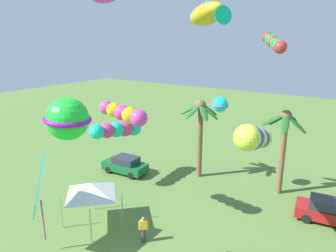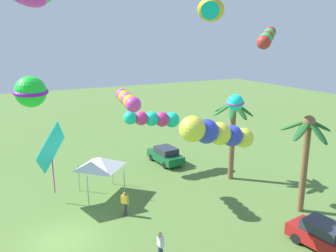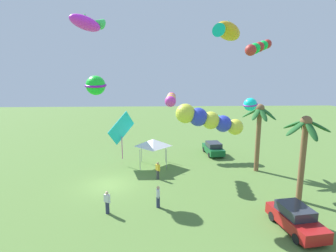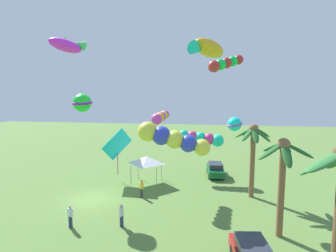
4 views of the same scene
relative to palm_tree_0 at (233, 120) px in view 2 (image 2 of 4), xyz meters
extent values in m
plane|color=#567A38|center=(2.89, -13.92, -4.90)|extent=(120.00, 120.00, 0.00)
cylinder|color=brown|center=(0.02, -0.01, -1.80)|extent=(0.44, 0.44, 6.19)
ellipsoid|color=#236028|center=(0.77, 0.02, 0.83)|extent=(1.66, 0.59, 1.32)
ellipsoid|color=#236028|center=(0.46, 0.61, 0.85)|extent=(1.40, 1.66, 1.29)
ellipsoid|color=#236028|center=(-0.31, 0.74, 0.94)|extent=(1.18, 1.82, 1.13)
ellipsoid|color=#236028|center=(-0.71, 0.40, 0.98)|extent=(1.81, 1.34, 1.06)
ellipsoid|color=#236028|center=(-0.72, -0.36, 0.92)|extent=(1.80, 1.21, 1.16)
ellipsoid|color=#236028|center=(-0.25, -0.76, 0.88)|extent=(1.07, 1.78, 1.23)
ellipsoid|color=#236028|center=(0.58, -0.55, 0.87)|extent=(1.58, 1.55, 1.26)
sphere|color=brown|center=(0.02, -0.01, 1.29)|extent=(0.84, 0.84, 0.84)
cylinder|color=brown|center=(6.50, 0.73, -1.88)|extent=(0.42, 0.42, 6.04)
ellipsoid|color=#1E5623|center=(7.23, 0.73, 0.64)|extent=(1.61, 0.54, 1.39)
ellipsoid|color=#1E5623|center=(6.66, 1.57, 0.83)|extent=(0.88, 1.87, 1.05)
ellipsoid|color=#1E5623|center=(5.83, 1.09, 0.67)|extent=(1.70, 1.25, 1.34)
ellipsoid|color=#1E5623|center=(5.77, 0.30, 0.81)|extent=(1.81, 1.37, 1.08)
ellipsoid|color=#1E5623|center=(6.66, -0.04, 0.71)|extent=(0.88, 1.77, 1.26)
sphere|color=brown|center=(6.50, 0.73, 1.14)|extent=(0.80, 0.80, 0.80)
cube|color=#A51919|center=(10.19, -1.51, -4.30)|extent=(4.09, 2.19, 0.70)
cube|color=#282D38|center=(10.04, -1.53, -3.67)|extent=(2.20, 1.75, 0.56)
cylinder|color=black|center=(8.89, -0.89, -4.60)|extent=(0.62, 0.26, 0.60)
cylinder|color=black|center=(9.09, -2.44, -4.60)|extent=(0.62, 0.26, 0.60)
cube|color=#145B2D|center=(-5.63, -3.07, -4.30)|extent=(4.02, 2.01, 0.70)
cube|color=#282D38|center=(-5.48, -3.06, -3.67)|extent=(2.14, 1.65, 0.56)
cylinder|color=black|center=(-6.77, -3.95, -4.60)|extent=(0.61, 0.23, 0.60)
cylinder|color=black|center=(-6.90, -2.39, -4.60)|extent=(0.61, 0.23, 0.60)
cylinder|color=black|center=(-4.36, -3.75, -4.60)|extent=(0.61, 0.23, 0.60)
cylinder|color=black|center=(-4.49, -2.19, -4.60)|extent=(0.61, 0.23, 0.60)
cube|color=silver|center=(6.96, -9.75, -3.79)|extent=(0.38, 0.24, 0.54)
sphere|color=tan|center=(6.96, -9.75, -3.41)|extent=(0.21, 0.21, 0.21)
cylinder|color=silver|center=(6.73, -9.76, -3.84)|extent=(0.09, 0.09, 0.52)
cylinder|color=silver|center=(7.19, -9.75, -3.84)|extent=(0.09, 0.09, 0.52)
cylinder|color=#38383D|center=(1.76, -9.73, -4.48)|extent=(0.26, 0.26, 0.84)
cube|color=yellow|center=(1.76, -9.73, -3.79)|extent=(0.44, 0.42, 0.54)
sphere|color=#A37556|center=(1.76, -9.73, -3.41)|extent=(0.21, 0.21, 0.21)
cylinder|color=yellow|center=(1.93, -9.58, -3.84)|extent=(0.09, 0.09, 0.52)
cylinder|color=yellow|center=(1.59, -9.88, -3.84)|extent=(0.09, 0.09, 0.52)
cylinder|color=#9E9EA3|center=(-3.26, -11.46, -3.85)|extent=(0.06, 0.06, 2.10)
cylinder|color=#9E9EA3|center=(-0.66, -11.46, -3.85)|extent=(0.06, 0.06, 2.10)
cylinder|color=#9E9EA3|center=(-3.26, -8.86, -3.85)|extent=(0.06, 0.06, 2.10)
cylinder|color=#9E9EA3|center=(-0.66, -8.86, -3.85)|extent=(0.06, 0.06, 2.10)
pyramid|color=white|center=(-1.96, -10.16, -2.42)|extent=(2.86, 2.86, 0.75)
sphere|color=#B42D29|center=(6.80, -3.65, 5.94)|extent=(0.74, 0.74, 0.74)
sphere|color=#0EDB44|center=(6.49, -3.25, 6.08)|extent=(0.71, 0.71, 0.71)
sphere|color=#B42D29|center=(6.19, -2.86, 6.21)|extent=(0.68, 0.68, 0.68)
sphere|color=#0EDB44|center=(5.88, -2.46, 6.34)|extent=(0.65, 0.65, 0.65)
sphere|color=#B42D29|center=(5.57, -2.07, 6.48)|extent=(0.62, 0.62, 0.62)
cube|color=#1DD6DE|center=(-2.17, -13.38, -0.93)|extent=(2.86, 2.37, 3.53)
cylinder|color=#C2379C|center=(-2.17, -13.38, -3.00)|extent=(0.08, 0.08, 2.37)
sphere|color=#17D7AB|center=(-4.67, -2.91, -0.67)|extent=(1.34, 1.34, 1.34)
sphere|color=#DB3186|center=(-4.75, -3.84, -0.55)|extent=(1.29, 1.29, 1.29)
sphere|color=#17D7AB|center=(-4.84, -4.76, -0.42)|extent=(1.23, 1.23, 1.23)
sphere|color=#DB3186|center=(-4.92, -5.69, -0.30)|extent=(1.18, 1.18, 1.18)
sphere|color=#17D7AB|center=(-5.00, -6.62, -0.17)|extent=(1.13, 1.13, 1.13)
ellipsoid|color=gold|center=(2.38, -3.99, 7.81)|extent=(3.77, 3.34, 1.75)
cone|color=#0CC191|center=(3.59, -4.85, 7.56)|extent=(1.60, 1.56, 1.21)
cone|color=#0CC191|center=(2.38, -3.99, 8.35)|extent=(0.92, 0.92, 0.67)
sphere|color=#E23FB6|center=(0.63, -8.54, 2.05)|extent=(1.02, 1.02, 1.02)
sphere|color=yellow|center=(-0.08, -8.47, 2.10)|extent=(0.98, 0.98, 0.98)
sphere|color=#E23FB6|center=(-0.79, -8.40, 2.16)|extent=(0.94, 0.94, 0.94)
sphere|color=yellow|center=(-1.50, -8.34, 2.21)|extent=(0.90, 0.90, 0.90)
sphere|color=#E23FB6|center=(-2.21, -8.27, 2.27)|extent=(0.86, 0.86, 0.86)
sphere|color=#1CDE31|center=(2.40, -14.74, 3.54)|extent=(1.58, 1.58, 1.58)
torus|color=purple|center=(2.40, -14.74, 3.54)|extent=(1.89, 1.88, 0.37)
sphere|color=#14E6D5|center=(2.55, -1.90, 1.93)|extent=(1.11, 1.11, 1.11)
torus|color=purple|center=(2.55, -1.90, 1.93)|extent=(1.72, 1.72, 0.38)
sphere|color=#DAE13D|center=(6.78, -7.87, 1.80)|extent=(1.33, 1.33, 1.33)
sphere|color=#2D3DC6|center=(6.70, -6.98, 1.54)|extent=(1.27, 1.27, 1.27)
sphere|color=#DAE13D|center=(6.61, -6.09, 1.29)|extent=(1.22, 1.22, 1.22)
sphere|color=#2D3DC6|center=(6.53, -5.20, 1.03)|extent=(1.17, 1.17, 1.17)
sphere|color=#DAE13D|center=(6.45, -4.31, 0.77)|extent=(1.11, 1.11, 1.11)
camera|label=1|loc=(11.68, -21.83, 6.34)|focal=33.41mm
camera|label=2|loc=(20.76, -16.48, 6.12)|focal=36.69mm
camera|label=3|loc=(24.22, -9.86, 4.25)|focal=28.03mm
camera|label=4|loc=(23.05, -3.90, 4.15)|focal=27.30mm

